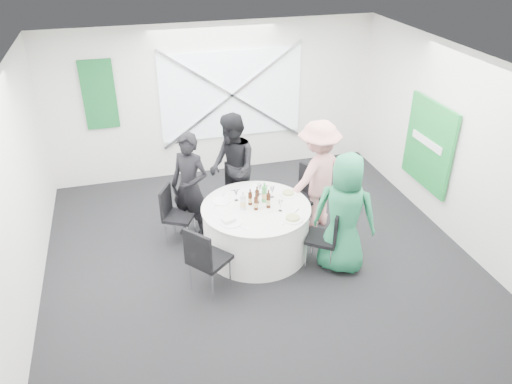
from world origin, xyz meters
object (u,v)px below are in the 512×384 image
object	(u,v)px
chair_back	(239,185)
chair_back_left	(174,211)
banquet_table	(256,229)
chair_back_right	(304,192)
chair_front_left	(205,256)
person_man_back	(232,168)
chair_front_right	(329,234)
clear_water_bottle	(243,202)
person_man_back_left	(190,187)
person_woman_green	(344,214)
person_woman_pink	(318,175)
green_water_bottle	(264,194)

from	to	relation	value
chair_back	chair_back_left	world-z (taller)	chair_back
banquet_table	chair_back_left	world-z (taller)	chair_back_left
chair_back_right	chair_front_left	world-z (taller)	chair_front_left
chair_back_left	person_man_back	world-z (taller)	person_man_back
chair_back_right	person_man_back	distance (m)	1.19
chair_back_right	chair_front_right	distance (m)	1.14
banquet_table	clear_water_bottle	world-z (taller)	clear_water_bottle
banquet_table	chair_front_left	xyz separation A→B (m)	(-0.88, -0.73, 0.21)
banquet_table	chair_back_left	distance (m)	1.26
person_man_back_left	clear_water_bottle	world-z (taller)	person_man_back_left
person_man_back	chair_back_right	bearing A→B (deg)	56.98
banquet_table	person_woman_green	distance (m)	1.34
person_woman_pink	banquet_table	bearing A→B (deg)	-0.00
person_woman_pink	clear_water_bottle	world-z (taller)	person_woman_pink
chair_back_left	chair_back_right	size ratio (longest dim) A/B	0.92
person_man_back_left	person_man_back	size ratio (longest dim) A/B	0.96
banquet_table	green_water_bottle	bearing A→B (deg)	35.88
chair_back_left	person_woman_green	xyz separation A→B (m)	(2.15, -1.26, 0.34)
chair_back	chair_back_right	bearing A→B (deg)	-30.25
chair_back_left	chair_front_right	size ratio (longest dim) A/B	0.97
person_man_back	person_man_back_left	bearing A→B (deg)	-68.44
chair_back	chair_front_right	size ratio (longest dim) A/B	1.01
chair_back_left	clear_water_bottle	size ratio (longest dim) A/B	3.19
person_man_back_left	chair_back	bearing A→B (deg)	63.82
person_man_back	person_woman_pink	xyz separation A→B (m)	(1.20, -0.61, 0.00)
banquet_table	chair_back_right	bearing A→B (deg)	29.21
chair_back_left	person_man_back_left	xyz separation A→B (m)	(0.28, 0.11, 0.31)
person_woman_pink	chair_back	bearing A→B (deg)	-51.28
person_woman_pink	green_water_bottle	xyz separation A→B (m)	(-0.95, -0.34, -0.00)
person_man_back_left	person_woman_pink	world-z (taller)	person_woman_pink
person_woman_green	green_water_bottle	world-z (taller)	person_woman_green
chair_back_left	person_woman_pink	size ratio (longest dim) A/B	0.51
chair_back_left	chair_front_left	world-z (taller)	chair_front_left
person_man_back	clear_water_bottle	xyz separation A→B (m)	(-0.10, -1.07, -0.01)
chair_back	person_man_back	distance (m)	0.35
chair_front_right	chair_front_left	world-z (taller)	chair_front_left
chair_front_left	person_man_back_left	distance (m)	1.44
person_man_back	clear_water_bottle	world-z (taller)	person_man_back
chair_back	chair_front_left	size ratio (longest dim) A/B	0.93
banquet_table	person_woman_green	world-z (taller)	person_woman_green
person_man_back_left	person_woman_green	distance (m)	2.32
banquet_table	person_man_back	xyz separation A→B (m)	(-0.09, 1.06, 0.50)
chair_front_right	clear_water_bottle	size ratio (longest dim) A/B	3.28
person_woman_pink	green_water_bottle	bearing A→B (deg)	-2.57
chair_back_right	chair_front_right	xyz separation A→B (m)	(-0.06, -1.14, -0.04)
person_man_back_left	green_water_bottle	size ratio (longest dim) A/B	5.50
banquet_table	chair_back	xyz separation A→B (m)	(0.01, 1.06, 0.17)
clear_water_bottle	person_man_back	bearing A→B (deg)	84.72
chair_front_right	clear_water_bottle	bearing A→B (deg)	-84.27
chair_back	chair_back_right	size ratio (longest dim) A/B	0.95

